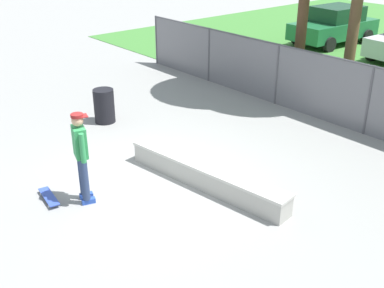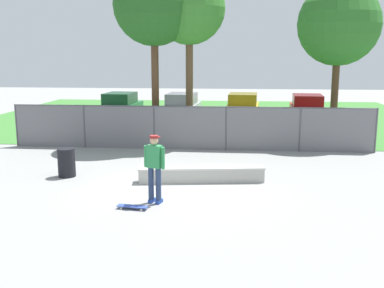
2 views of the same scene
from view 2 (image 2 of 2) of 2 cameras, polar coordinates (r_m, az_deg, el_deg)
The scene contains 14 objects.
ground_plane at distance 13.76m, azimuth -2.58°, elevation -5.46°, with size 80.00×80.00×0.00m, color gray.
grass_strip at distance 29.35m, azimuth 1.69°, elevation 3.45°, with size 27.02×20.00×0.02m, color #3D7A33.
concrete_ledge at distance 14.32m, azimuth 1.19°, elevation -3.79°, with size 3.96×1.00×0.48m.
skateboarder at distance 12.15m, azimuth -4.69°, elevation -2.69°, with size 0.58×0.37×1.84m.
skateboard at distance 12.00m, azimuth -7.43°, elevation -7.70°, with size 0.82×0.31×0.09m.
chainlink_fence at distance 19.05m, azimuth -0.28°, elevation 2.26°, with size 15.09×0.07×1.82m.
tree_near_left at distance 20.26m, azimuth -4.74°, elevation 16.78°, with size 3.47×3.47×7.71m.
tree_near_right at distance 20.52m, azimuth -0.34°, elevation 16.37°, with size 3.11×3.11×7.41m.
tree_mid at distance 21.70m, azimuth 17.77°, elevation 13.92°, with size 3.61×3.61×7.01m.
car_green at distance 27.76m, azimuth -8.98°, elevation 4.60°, with size 2.24×4.32×1.66m.
car_silver at distance 27.09m, azimuth -1.33°, elevation 4.57°, with size 2.24×4.32×1.66m.
car_yellow at distance 27.09m, azimuth 6.32°, elevation 4.51°, with size 2.24×4.32×1.66m.
car_red at distance 26.94m, azimuth 14.14°, elevation 4.20°, with size 2.24×4.32×1.66m.
trash_bin at distance 15.44m, azimuth -15.33°, elevation -2.23°, with size 0.56×0.56×0.93m, color black.
Camera 2 is at (1.84, -13.06, 3.92)m, focal length 42.91 mm.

